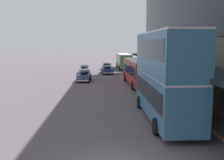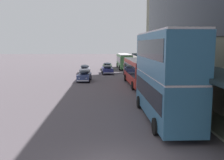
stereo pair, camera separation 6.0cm
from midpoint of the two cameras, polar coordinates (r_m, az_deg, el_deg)
The scene contains 9 objects.
transit_bus_kerbside_front at distance 52.80m, azimuth 2.68°, elevation 4.54°, with size 2.84×9.83×3.10m.
transit_bus_kerbside_rear at distance 31.54m, azimuth 6.04°, elevation 2.17°, with size 3.00×10.39×3.28m.
transit_bus_kerbside_far at distance 17.23m, azimuth 11.90°, elevation 1.56°, with size 2.77×9.48×6.01m.
sedan_far_back at distance 35.35m, azimuth -6.42°, elevation 1.03°, with size 1.91×4.31×1.60m.
sedan_lead_mid at distance 51.27m, azimuth -1.18°, elevation 3.25°, with size 1.97×4.67×1.45m.
sedan_second_near at distance 43.99m, azimuth -1.17°, elevation 2.45°, with size 2.13×4.82×1.51m.
sedan_lead_near at distance 44.54m, azimuth -6.32°, elevation 2.49°, with size 1.99×4.91×1.55m.
vw_van at distance 41.11m, azimuth 4.11°, elevation 2.51°, with size 2.06×4.63×1.96m.
pedestrian_at_kerb at distance 19.67m, azimuth 20.36°, elevation -4.06°, with size 0.37×0.58×1.86m.
Camera 1 is at (-0.44, -9.50, 5.20)m, focal length 40.00 mm.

